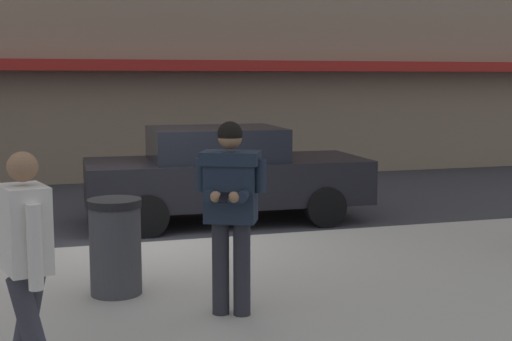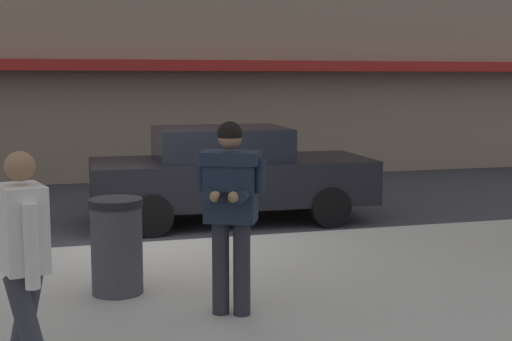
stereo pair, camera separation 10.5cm
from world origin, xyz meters
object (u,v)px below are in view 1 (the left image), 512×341
at_px(parked_sedan_mid, 224,173).
at_px(man_texting_on_phone, 231,197).
at_px(trash_bin, 115,246).
at_px(pedestrian_in_light_coat, 26,256).

height_order(parked_sedan_mid, man_texting_on_phone, man_texting_on_phone).
relative_size(parked_sedan_mid, trash_bin, 4.64).
bearing_deg(parked_sedan_mid, trash_bin, -118.31).
bearing_deg(parked_sedan_mid, pedestrian_in_light_coat, -115.82).
relative_size(man_texting_on_phone, pedestrian_in_light_coat, 1.06).
xyz_separation_m(parked_sedan_mid, trash_bin, (-2.13, -3.96, -0.16)).
bearing_deg(man_texting_on_phone, pedestrian_in_light_coat, -147.10).
xyz_separation_m(parked_sedan_mid, man_texting_on_phone, (-1.17, -4.92, 0.46)).
height_order(parked_sedan_mid, trash_bin, parked_sedan_mid).
distance_m(pedestrian_in_light_coat, trash_bin, 2.30).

